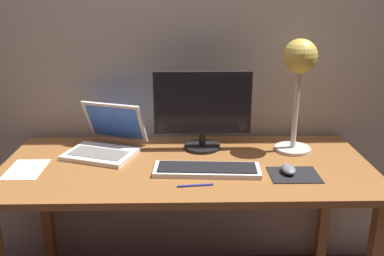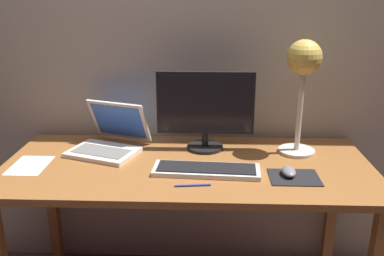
# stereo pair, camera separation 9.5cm
# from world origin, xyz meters

# --- Properties ---
(back_wall) EXTENTS (4.80, 0.06, 2.60)m
(back_wall) POSITION_xyz_m (0.00, 0.40, 1.30)
(back_wall) COLOR #B2A893
(back_wall) RESTS_ON ground
(desk) EXTENTS (1.60, 0.70, 0.74)m
(desk) POSITION_xyz_m (0.00, 0.00, 0.66)
(desk) COLOR #935B2D
(desk) RESTS_ON ground
(monitor) EXTENTS (0.45, 0.17, 0.37)m
(monitor) POSITION_xyz_m (0.08, 0.18, 0.94)
(monitor) COLOR black
(monitor) RESTS_ON desk
(keyboard_main) EXTENTS (0.45, 0.17, 0.03)m
(keyboard_main) POSITION_xyz_m (0.08, -0.09, 0.75)
(keyboard_main) COLOR silver
(keyboard_main) RESTS_ON desk
(laptop) EXTENTS (0.38, 0.39, 0.22)m
(laptop) POSITION_xyz_m (-0.37, 0.16, 0.80)
(laptop) COLOR silver
(laptop) RESTS_ON desk
(desk_lamp) EXTENTS (0.17, 0.17, 0.52)m
(desk_lamp) POSITION_xyz_m (0.50, 0.15, 1.13)
(desk_lamp) COLOR beige
(desk_lamp) RESTS_ON desk
(mousepad) EXTENTS (0.20, 0.16, 0.00)m
(mousepad) POSITION_xyz_m (0.44, -0.13, 0.74)
(mousepad) COLOR black
(mousepad) RESTS_ON desk
(mouse) EXTENTS (0.06, 0.10, 0.03)m
(mouse) POSITION_xyz_m (0.42, -0.11, 0.76)
(mouse) COLOR slate
(mouse) RESTS_ON mousepad
(paper_sheet_near_mouse) EXTENTS (0.15, 0.21, 0.00)m
(paper_sheet_near_mouse) POSITION_xyz_m (-0.68, -0.05, 0.74)
(paper_sheet_near_mouse) COLOR white
(paper_sheet_near_mouse) RESTS_ON desk
(pen) EXTENTS (0.14, 0.02, 0.01)m
(pen) POSITION_xyz_m (0.03, -0.22, 0.74)
(pen) COLOR #2633A5
(pen) RESTS_ON desk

